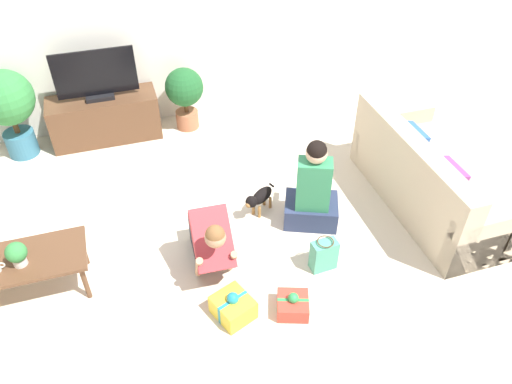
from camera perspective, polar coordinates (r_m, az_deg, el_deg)
ground_plane at (r=4.72m, az=-6.01°, el=-7.47°), size 16.00×16.00×0.00m
wall_back at (r=6.22m, az=-12.51°, el=18.71°), size 8.40×0.06×2.60m
sofa_right at (r=5.36m, az=19.32°, el=1.22°), size 0.90×1.95×0.85m
coffee_table at (r=4.59m, az=-25.34°, el=-7.40°), size 1.07×0.53×0.41m
tv_console at (r=6.36m, az=-16.86°, el=8.08°), size 1.27×0.46×0.55m
tv at (r=6.11m, az=-17.82°, el=12.32°), size 0.92×0.20×0.59m
potted_plant_back_right at (r=6.26m, az=-8.16°, el=11.23°), size 0.47×0.47×0.79m
potted_plant_back_left at (r=6.24m, az=-26.53°, el=8.99°), size 0.62×0.62×1.05m
person_kneeling at (r=4.40m, az=-5.21°, el=-5.54°), size 0.36×0.82×0.79m
person_sitting at (r=4.83m, az=6.48°, el=-0.16°), size 0.63×0.60×0.99m
dog at (r=5.00m, az=0.39°, el=-0.66°), size 0.38×0.29×0.30m
gift_box_a at (r=4.26m, az=4.23°, el=-12.74°), size 0.33×0.33×0.21m
gift_box_b at (r=4.22m, az=-2.63°, el=-12.97°), size 0.38×0.40×0.26m
gift_bag_a at (r=4.54m, az=7.76°, el=-7.14°), size 0.24×0.16×0.33m
tabletop_plant at (r=4.44m, az=-25.68°, el=-6.35°), size 0.17×0.17×0.22m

